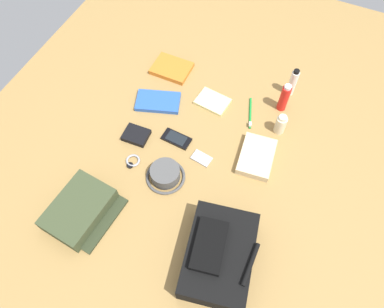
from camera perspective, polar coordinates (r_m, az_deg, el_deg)
The scene contains 16 objects.
ground_plane at distance 1.59m, azimuth 0.00°, elevation -0.95°, with size 2.64×2.02×0.02m, color olive.
backpack at distance 1.36m, azimuth 4.20°, elevation -15.55°, with size 0.38×0.29×0.14m.
toiletry_pouch at distance 1.50m, azimuth -17.15°, elevation -8.44°, with size 0.28×0.25×0.07m.
bucket_hat at distance 1.52m, azimuth -4.22°, elevation -3.20°, with size 0.17×0.17×0.06m.
toothpaste_tube at distance 1.80m, azimuth 15.55°, elevation 10.77°, with size 0.04×0.04×0.15m.
sunscreen_spray at distance 1.73m, azimuth 14.29°, elevation 8.56°, with size 0.04×0.04×0.16m.
lotion_bottle at distance 1.66m, azimuth 13.75°, elevation 4.56°, with size 0.05×0.05×0.10m.
paperback_novel at distance 1.88m, azimuth -3.22°, elevation 13.26°, with size 0.15×0.19×0.02m.
travel_guidebook at distance 1.75m, azimuth -5.36°, elevation 8.18°, with size 0.18×0.23×0.02m.
cell_phone at distance 1.63m, azimuth -2.46°, elevation 2.41°, with size 0.07×0.13×0.01m.
media_player at distance 1.57m, azimuth 1.50°, elevation -0.68°, with size 0.06×0.09×0.01m.
wristwatch at distance 1.59m, azimuth -9.32°, elevation -1.13°, with size 0.07×0.06×0.01m.
toothbrush at distance 1.72m, azimuth 9.14°, elevation 6.15°, with size 0.17×0.06×0.02m.
wallet at distance 1.65m, azimuth -8.84°, elevation 2.83°, with size 0.09×0.11×0.02m, color black.
notepad at distance 1.75m, azimuth 3.25°, elevation 8.23°, with size 0.11×0.15×0.02m, color beige.
folded_towel at distance 1.59m, azimuth 10.11°, elevation -0.41°, with size 0.20×0.14×0.04m, color beige.
Camera 1 is at (0.71, 0.32, 1.37)m, focal length 33.94 mm.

